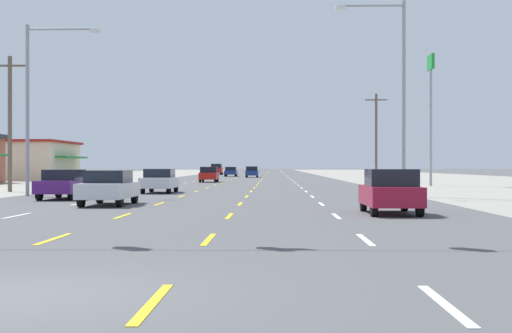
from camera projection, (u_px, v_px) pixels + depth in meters
The scene contains 19 objects.
ground_plane at pixel (243, 182), 75.26m from camera, with size 572.00×572.00×0.00m, color #4C4C4F.
lot_apron_left at pixel (7, 181), 75.88m from camera, with size 28.00×440.00×0.01m, color gray.
lot_apron_right at pixel (483, 182), 74.65m from camera, with size 28.00×440.00×0.01m, color gray.
lane_markings at pixel (254, 176), 113.75m from camera, with size 10.64×227.60×0.01m.
signal_span_wire at pixel (136, 14), 17.87m from camera, with size 25.88×0.53×8.96m.
hatchback_far_right_nearest at pixel (390, 191), 24.83m from camera, with size 1.72×3.90×1.54m.
sedan_inner_left_near at pixel (109, 187), 30.38m from camera, with size 1.80×4.50×1.46m.
sedan_far_left_mid at pixel (65, 184), 35.93m from camera, with size 1.80×4.50×1.46m.
sedan_inner_left_midfar at pixel (160, 180), 44.05m from camera, with size 1.80×4.50×1.46m.
hatchback_inner_left_far at pixel (209, 174), 72.25m from camera, with size 1.72×3.90×1.54m.
hatchback_center_turn_farther at pixel (252, 172), 101.00m from camera, with size 1.72×3.90×1.54m.
sedan_inner_left_farthest at pixel (231, 172), 109.71m from camera, with size 1.80×4.50×1.46m.
suv_far_left_distant_a at pixel (217, 169), 130.87m from camera, with size 1.98×4.90×1.98m.
storefront_left_row_2 at pixel (7, 160), 84.39m from camera, with size 15.51×13.20×4.51m.
pole_sign_right_row_1 at pixel (431, 92), 59.34m from camera, with size 0.24×1.83×10.73m.
streetlight_left_row_0 at pixel (35, 97), 39.28m from camera, with size 4.04×0.26×9.30m.
streetlight_right_row_0 at pixel (398, 85), 38.79m from camera, with size 3.73×0.26×10.48m.
utility_pole_left_row_0 at pixel (10, 121), 45.85m from camera, with size 2.20×0.26×8.58m.
utility_pole_right_row_1 at pixel (376, 136), 71.51m from camera, with size 2.20×0.26×8.74m.
Camera 1 is at (3.22, -9.20, 1.66)m, focal length 50.97 mm.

